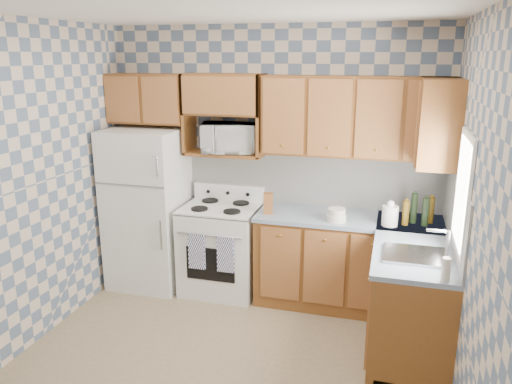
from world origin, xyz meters
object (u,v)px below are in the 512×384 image
refrigerator (148,208)px  stove_body (221,250)px  microwave (229,138)px  electric_kettle (390,216)px

refrigerator → stove_body: bearing=1.8°
stove_body → refrigerator: bearing=-178.2°
microwave → electric_kettle: microwave is taller
stove_body → microwave: microwave is taller
refrigerator → microwave: size_ratio=3.13×
stove_body → microwave: (0.04, 0.17, 1.15)m
stove_body → electric_kettle: electric_kettle is taller
refrigerator → stove_body: 0.89m
electric_kettle → stove_body: bearing=175.1°
stove_body → electric_kettle: bearing=-4.9°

